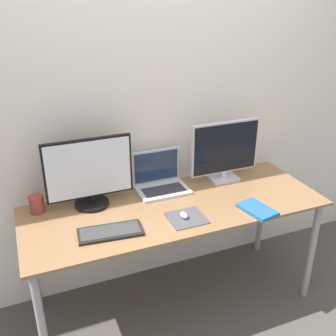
{
  "coord_description": "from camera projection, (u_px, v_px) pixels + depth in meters",
  "views": [
    {
      "loc": [
        -0.82,
        -1.55,
        1.94
      ],
      "look_at": [
        -0.0,
        0.45,
        0.95
      ],
      "focal_mm": 42.0,
      "sensor_mm": 36.0,
      "label": 1
    }
  ],
  "objects": [
    {
      "name": "mousepad",
      "position": [
        186.0,
        218.0,
        2.23
      ],
      "size": [
        0.21,
        0.2,
        0.0
      ],
      "color": "#47474C",
      "rests_on": "desk"
    },
    {
      "name": "mouse",
      "position": [
        184.0,
        215.0,
        2.22
      ],
      "size": [
        0.04,
        0.06,
        0.03
      ],
      "color": "silver",
      "rests_on": "mousepad"
    },
    {
      "name": "monitor_right",
      "position": [
        225.0,
        151.0,
        2.59
      ],
      "size": [
        0.48,
        0.13,
        0.41
      ],
      "color": "silver",
      "rests_on": "desk"
    },
    {
      "name": "laptop",
      "position": [
        160.0,
        180.0,
        2.54
      ],
      "size": [
        0.33,
        0.24,
        0.24
      ],
      "color": "silver",
      "rests_on": "desk"
    },
    {
      "name": "mug",
      "position": [
        37.0,
        204.0,
        2.28
      ],
      "size": [
        0.09,
        0.09,
        0.1
      ],
      "color": "#99382D",
      "rests_on": "desk"
    },
    {
      "name": "monitor_left",
      "position": [
        89.0,
        173.0,
        2.29
      ],
      "size": [
        0.51,
        0.21,
        0.42
      ],
      "color": "black",
      "rests_on": "desk"
    },
    {
      "name": "keyboard",
      "position": [
        110.0,
        232.0,
        2.09
      ],
      "size": [
        0.36,
        0.19,
        0.02
      ],
      "color": "black",
      "rests_on": "desk"
    },
    {
      "name": "wall_back",
      "position": [
        151.0,
        108.0,
        2.5
      ],
      "size": [
        7.0,
        0.05,
        2.5
      ],
      "color": "silver",
      "rests_on": "ground_plane"
    },
    {
      "name": "desk",
      "position": [
        175.0,
        217.0,
        2.4
      ],
      "size": [
        1.82,
        0.68,
        0.75
      ],
      "color": "olive",
      "rests_on": "ground_plane"
    },
    {
      "name": "book",
      "position": [
        257.0,
        209.0,
        2.3
      ],
      "size": [
        0.18,
        0.25,
        0.02
      ],
      "color": "#235B9E",
      "rests_on": "desk"
    }
  ]
}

